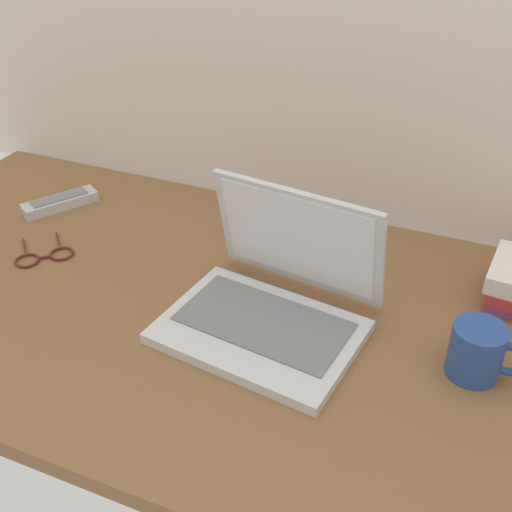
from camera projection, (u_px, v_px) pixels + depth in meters
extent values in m
cube|color=brown|center=(242.00, 319.00, 1.08)|extent=(1.60, 0.76, 0.03)
cube|color=silver|center=(259.00, 332.00, 1.02)|extent=(0.34, 0.26, 0.02)
cube|color=slate|center=(264.00, 322.00, 1.02)|extent=(0.29, 0.17, 0.00)
cube|color=silver|center=(299.00, 238.00, 1.05)|extent=(0.30, 0.09, 0.20)
cube|color=white|center=(297.00, 239.00, 1.05)|extent=(0.27, 0.07, 0.17)
cylinder|color=#26478C|center=(476.00, 352.00, 0.93)|extent=(0.08, 0.08, 0.09)
torus|color=#26478C|center=(508.00, 361.00, 0.91)|extent=(0.06, 0.01, 0.06)
cube|color=#B7B7B7|center=(60.00, 203.00, 1.37)|extent=(0.12, 0.16, 0.02)
cube|color=slate|center=(59.00, 197.00, 1.36)|extent=(0.09, 0.12, 0.00)
torus|color=#591E19|center=(27.00, 260.00, 1.20)|extent=(0.07, 0.07, 0.01)
torus|color=#591E19|center=(62.00, 253.00, 1.22)|extent=(0.07, 0.07, 0.01)
cube|color=#591E19|center=(45.00, 257.00, 1.21)|extent=(0.02, 0.02, 0.00)
cube|color=#591E19|center=(25.00, 247.00, 1.24)|extent=(0.05, 0.05, 0.00)
cube|color=#591E19|center=(58.00, 240.00, 1.26)|extent=(0.05, 0.05, 0.00)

